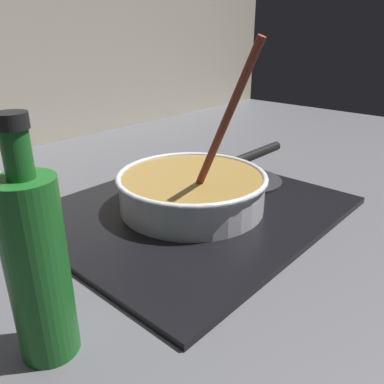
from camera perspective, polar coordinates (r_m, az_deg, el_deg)
name	(u,v)px	position (r m, az deg, el deg)	size (l,w,h in m)	color
ground	(235,234)	(0.76, 6.26, -6.04)	(2.40, 1.60, 0.04)	#4C4C51
backsplash_wall	(16,54)	(1.29, -24.24, 17.87)	(2.40, 0.02, 0.55)	#B2A893
hob_plate	(192,210)	(0.79, 0.00, -2.62)	(0.56, 0.48, 0.01)	black
burner_ring	(192,205)	(0.78, 0.00, -1.96)	(0.17, 0.17, 0.01)	#592D0C
spare_burner	(247,180)	(0.92, 7.93, 1.69)	(0.16, 0.16, 0.01)	#262628
cooking_pan	(193,189)	(0.77, 0.11, 0.41)	(0.46, 0.29, 0.32)	silver
sauce_bottle	(37,266)	(0.45, -21.56, -9.94)	(0.07, 0.07, 0.27)	#19591E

